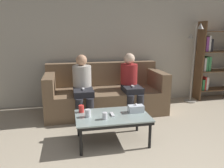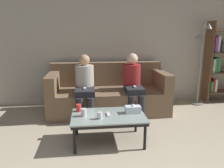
# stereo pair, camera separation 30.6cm
# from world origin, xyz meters

# --- Properties ---
(wall_back) EXTENTS (12.00, 0.06, 2.60)m
(wall_back) POSITION_xyz_m (0.00, 3.51, 1.30)
(wall_back) COLOR #B7B2A3
(wall_back) RESTS_ON ground_plane
(couch) EXTENTS (2.27, 0.98, 0.93)m
(couch) POSITION_xyz_m (0.00, 2.95, 0.34)
(couch) COLOR brown
(couch) RESTS_ON ground_plane
(coffee_table) EXTENTS (1.02, 0.65, 0.41)m
(coffee_table) POSITION_xyz_m (-0.12, 1.66, 0.37)
(coffee_table) COLOR #8C9E99
(coffee_table) RESTS_ON ground_plane
(cup_near_left) EXTENTS (0.07, 0.07, 0.09)m
(cup_near_left) POSITION_xyz_m (-0.25, 1.53, 0.45)
(cup_near_left) COLOR silver
(cup_near_left) RESTS_ON coffee_table
(cup_near_right) EXTENTS (0.08, 0.08, 0.11)m
(cup_near_right) POSITION_xyz_m (-0.54, 1.86, 0.46)
(cup_near_right) COLOR red
(cup_near_right) RESTS_ON coffee_table
(cup_far_center) EXTENTS (0.08, 0.08, 0.11)m
(cup_far_center) POSITION_xyz_m (-0.46, 1.66, 0.46)
(cup_far_center) COLOR silver
(cup_far_center) RESTS_ON coffee_table
(tissue_box) EXTENTS (0.22, 0.12, 0.13)m
(tissue_box) POSITION_xyz_m (0.24, 1.71, 0.46)
(tissue_box) COLOR silver
(tissue_box) RESTS_ON coffee_table
(game_remote) EXTENTS (0.04, 0.15, 0.02)m
(game_remote) POSITION_xyz_m (-0.12, 1.66, 0.42)
(game_remote) COLOR white
(game_remote) RESTS_ON coffee_table
(bookshelf) EXTENTS (0.90, 0.32, 1.77)m
(bookshelf) POSITION_xyz_m (2.55, 3.28, 0.87)
(bookshelf) COLOR brown
(bookshelf) RESTS_ON ground_plane
(standing_lamp) EXTENTS (0.31, 0.26, 1.72)m
(standing_lamp) POSITION_xyz_m (2.00, 3.14, 1.06)
(standing_lamp) COLOR gray
(standing_lamp) RESTS_ON ground_plane
(seated_person_left_end) EXTENTS (0.34, 0.72, 1.14)m
(seated_person_left_end) POSITION_xyz_m (-0.45, 2.72, 0.62)
(seated_person_left_end) COLOR #28282D
(seated_person_left_end) RESTS_ON ground_plane
(seated_person_mid_left) EXTENTS (0.32, 0.67, 1.15)m
(seated_person_mid_left) POSITION_xyz_m (0.45, 2.73, 0.62)
(seated_person_mid_left) COLOR #28282D
(seated_person_mid_left) RESTS_ON ground_plane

